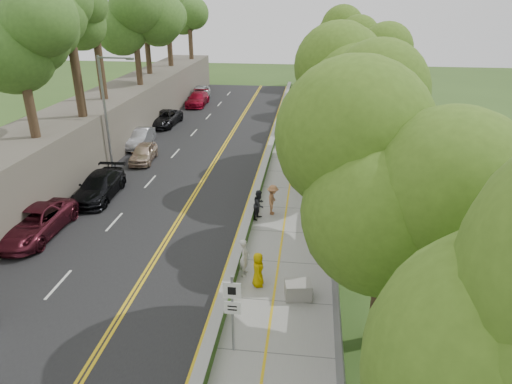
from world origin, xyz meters
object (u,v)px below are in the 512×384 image
object	(u,v)px
concrete_block	(298,290)
car_2	(34,223)
construction_barrel	(321,140)
person_far	(320,147)
signpost	(232,306)
painter_0	(258,270)
streetlight	(108,106)

from	to	relation	value
concrete_block	car_2	distance (m)	14.28
construction_barrel	person_far	size ratio (longest dim) A/B	0.53
concrete_block	signpost	bearing A→B (deg)	-122.53
signpost	concrete_block	bearing A→B (deg)	57.47
construction_barrel	painter_0	size ratio (longest dim) A/B	0.59
concrete_block	painter_0	xyz separation A→B (m)	(-1.75, 0.64, 0.43)
car_2	signpost	bearing A→B (deg)	-31.65
painter_0	person_far	size ratio (longest dim) A/B	0.91
streetlight	construction_barrel	bearing A→B (deg)	26.71
signpost	concrete_block	world-z (taller)	signpost
concrete_block	painter_0	bearing A→B (deg)	159.78
construction_barrel	car_2	bearing A→B (deg)	-130.56
construction_barrel	painter_0	world-z (taller)	painter_0
signpost	person_far	distance (m)	21.53
person_far	construction_barrel	bearing A→B (deg)	-100.65
construction_barrel	concrete_block	distance (m)	21.10
construction_barrel	person_far	bearing A→B (deg)	-91.81
car_2	concrete_block	bearing A→B (deg)	-15.40
concrete_block	person_far	bearing A→B (deg)	86.80
signpost	painter_0	xyz separation A→B (m)	(0.40, 4.02, -1.12)
signpost	construction_barrel	xyz separation A→B (m)	(3.25, 24.44, -1.45)
streetlight	construction_barrel	distance (m)	17.03
signpost	person_far	bearing A→B (deg)	81.58
signpost	painter_0	distance (m)	4.19
signpost	construction_barrel	world-z (taller)	signpost
streetlight	signpost	xyz separation A→B (m)	(11.51, -17.02, -2.68)
construction_barrel	painter_0	xyz separation A→B (m)	(-2.85, -20.43, 0.33)
car_2	construction_barrel	bearing A→B (deg)	48.91
painter_0	construction_barrel	bearing A→B (deg)	-18.03
construction_barrel	car_2	size ratio (longest dim) A/B	0.17
construction_barrel	concrete_block	xyz separation A→B (m)	(-1.10, -21.07, -0.11)
car_2	person_far	bearing A→B (deg)	43.37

